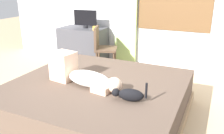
{
  "coord_description": "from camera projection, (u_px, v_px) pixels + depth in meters",
  "views": [
    {
      "loc": [
        1.34,
        -2.24,
        1.59
      ],
      "look_at": [
        0.18,
        0.28,
        0.62
      ],
      "focal_mm": 38.7,
      "sensor_mm": 36.0,
      "label": 1
    }
  ],
  "objects": [
    {
      "name": "person_lying",
      "position": [
        82.0,
        75.0,
        2.79
      ],
      "size": [
        0.94,
        0.37,
        0.34
      ],
      "color": "silver",
      "rests_on": "bed"
    },
    {
      "name": "curtain_left",
      "position": [
        126.0,
        0.0,
        4.55
      ],
      "size": [
        0.44,
        0.06,
        2.57
      ],
      "primitive_type": "cube",
      "color": "#ADCC75",
      "rests_on": "ground"
    },
    {
      "name": "bed",
      "position": [
        98.0,
        101.0,
        2.94
      ],
      "size": [
        2.04,
        1.95,
        0.47
      ],
      "color": "#997A56",
      "rests_on": "ground"
    },
    {
      "name": "cup",
      "position": [
        95.0,
        28.0,
        4.53
      ],
      "size": [
        0.08,
        0.08,
        0.08
      ],
      "primitive_type": "cylinder",
      "color": "gold",
      "rests_on": "desk"
    },
    {
      "name": "tv_monitor",
      "position": [
        85.0,
        19.0,
        4.73
      ],
      "size": [
        0.48,
        0.1,
        0.35
      ],
      "color": "black",
      "rests_on": "desk"
    },
    {
      "name": "chair_by_desk",
      "position": [
        102.0,
        46.0,
        4.33
      ],
      "size": [
        0.49,
        0.49,
        0.86
      ],
      "color": "#4C3828",
      "rests_on": "ground"
    },
    {
      "name": "ground_plane",
      "position": [
        90.0,
        119.0,
        2.98
      ],
      "size": [
        16.0,
        16.0,
        0.0
      ],
      "primitive_type": "plane",
      "color": "tan"
    },
    {
      "name": "desk",
      "position": [
        83.0,
        46.0,
        4.94
      ],
      "size": [
        0.9,
        0.56,
        0.74
      ],
      "color": "#38383D",
      "rests_on": "ground"
    },
    {
      "name": "cat",
      "position": [
        129.0,
        95.0,
        2.4
      ],
      "size": [
        0.36,
        0.15,
        0.21
      ],
      "color": "black",
      "rests_on": "bed"
    }
  ]
}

